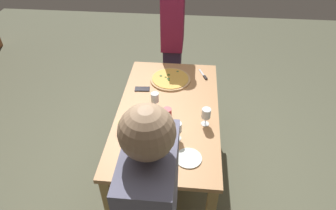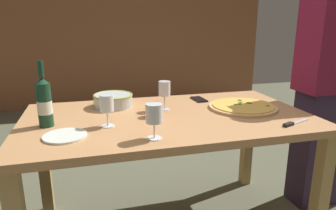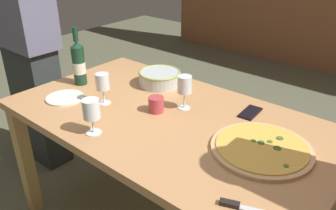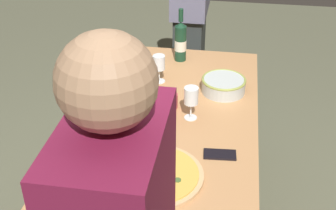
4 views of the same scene
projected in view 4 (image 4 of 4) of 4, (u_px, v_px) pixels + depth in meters
name	position (u px, v px, depth m)	size (l,w,h in m)	color
dining_table	(168.00, 130.00, 2.36)	(1.60, 0.90, 0.75)	tan
pizza	(155.00, 175.00, 1.90)	(0.41, 0.41, 0.03)	tan
serving_bowl	(224.00, 84.00, 2.49)	(0.24, 0.24, 0.08)	silver
wine_bottle	(181.00, 41.00, 2.79)	(0.07, 0.07, 0.33)	#163A25
wine_glass_near_pizza	(191.00, 97.00, 2.23)	(0.07, 0.07, 0.17)	white
wine_glass_by_bottle	(111.00, 77.00, 2.43)	(0.08, 0.08, 0.16)	white
wine_glass_far_left	(159.00, 64.00, 2.56)	(0.07, 0.07, 0.16)	white
cup_amber	(171.00, 101.00, 2.36)	(0.08, 0.08, 0.08)	#BF4047
side_plate	(149.00, 64.00, 2.80)	(0.20, 0.20, 0.01)	white
cell_phone	(220.00, 154.00, 2.03)	(0.07, 0.14, 0.01)	black
pizza_knife	(68.00, 183.00, 1.87)	(0.20, 0.10, 0.02)	silver
person_guest_left	(191.00, 8.00, 3.24)	(0.45, 0.24, 1.75)	#2E3333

